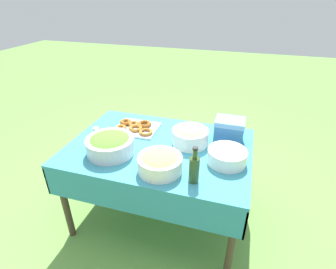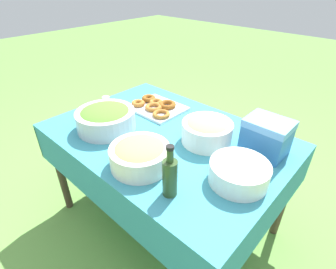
{
  "view_description": "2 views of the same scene",
  "coord_description": "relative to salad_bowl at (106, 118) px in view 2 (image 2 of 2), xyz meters",
  "views": [
    {
      "loc": [
        -0.55,
        1.57,
        1.73
      ],
      "look_at": [
        -0.06,
        -0.03,
        0.79
      ],
      "focal_mm": 28.0,
      "sensor_mm": 36.0,
      "label": 1
    },
    {
      "loc": [
        -0.87,
        0.92,
        1.5
      ],
      "look_at": [
        -0.05,
        0.04,
        0.74
      ],
      "focal_mm": 28.0,
      "sensor_mm": 36.0,
      "label": 2
    }
  ],
  "objects": [
    {
      "name": "picnic_table",
      "position": [
        -0.3,
        -0.19,
        -0.16
      ],
      "size": [
        1.34,
        0.94,
        0.7
      ],
      "color": "teal",
      "rests_on": "ground_plane"
    },
    {
      "name": "fruit_bowl",
      "position": [
        -0.4,
        0.1,
        -0.01
      ],
      "size": [
        0.29,
        0.29,
        0.12
      ],
      "color": "white",
      "rests_on": "picnic_table"
    },
    {
      "name": "salad_bowl",
      "position": [
        0.0,
        0.0,
        0.0
      ],
      "size": [
        0.34,
        0.34,
        0.14
      ],
      "color": "silver",
      "rests_on": "picnic_table"
    },
    {
      "name": "cooler_box",
      "position": [
        -0.78,
        -0.41,
        0.02
      ],
      "size": [
        0.21,
        0.17,
        0.18
      ],
      "color": "#3372B7",
      "rests_on": "picnic_table"
    },
    {
      "name": "donut_platter",
      "position": [
        -0.03,
        -0.38,
        -0.05
      ],
      "size": [
        0.36,
        0.29,
        0.05
      ],
      "color": "silver",
      "rests_on": "picnic_table"
    },
    {
      "name": "olive_oil_bottle",
      "position": [
        -0.63,
        0.14,
        0.02
      ],
      "size": [
        0.06,
        0.06,
        0.24
      ],
      "color": "#2D4723",
      "rests_on": "picnic_table"
    },
    {
      "name": "salt_shaker",
      "position": [
        0.2,
        -0.15,
        -0.02
      ],
      "size": [
        0.05,
        0.05,
        0.1
      ],
      "color": "white",
      "rests_on": "picnic_table"
    },
    {
      "name": "plate_stack",
      "position": [
        -0.8,
        -0.12,
        -0.02
      ],
      "size": [
        0.26,
        0.26,
        0.1
      ],
      "color": "white",
      "rests_on": "picnic_table"
    },
    {
      "name": "ground_plane",
      "position": [
        -0.3,
        -0.19,
        -0.78
      ],
      "size": [
        14.0,
        14.0,
        0.0
      ],
      "primitive_type": "plane",
      "color": "#609342"
    },
    {
      "name": "pasta_bowl",
      "position": [
        -0.51,
        -0.29,
        0.0
      ],
      "size": [
        0.27,
        0.27,
        0.14
      ],
      "color": "white",
      "rests_on": "picnic_table"
    }
  ]
}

